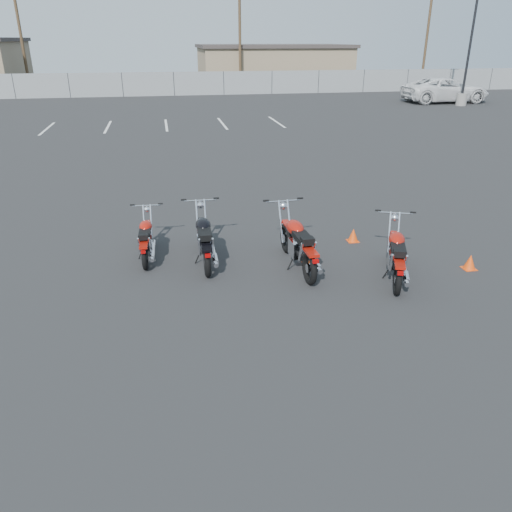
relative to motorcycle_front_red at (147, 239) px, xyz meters
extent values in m
plane|color=black|center=(1.76, -2.44, -0.41)|extent=(120.00, 120.00, 0.00)
torus|color=black|center=(0.02, 0.63, -0.15)|extent=(0.12, 0.52, 0.52)
cylinder|color=silver|center=(0.02, 0.63, -0.15)|extent=(0.09, 0.14, 0.14)
torus|color=black|center=(-0.03, -0.62, -0.15)|extent=(0.12, 0.52, 0.52)
cylinder|color=silver|center=(-0.03, -0.62, -0.15)|extent=(0.09, 0.14, 0.14)
cube|color=black|center=(-0.01, 0.01, -0.11)|extent=(0.12, 0.91, 0.05)
cube|color=silver|center=(-0.01, -0.04, -0.06)|extent=(0.26, 0.34, 0.26)
cylinder|color=silver|center=(-0.01, -0.04, 0.09)|extent=(0.18, 0.22, 0.23)
ellipsoid|color=#A6140A|center=(0.00, 0.16, 0.21)|extent=(0.29, 0.51, 0.22)
cube|color=black|center=(-0.02, -0.25, 0.20)|extent=(0.24, 0.48, 0.09)
cube|color=black|center=(-0.03, -0.47, 0.23)|extent=(0.20, 0.16, 0.10)
cube|color=#A6140A|center=(-0.04, -0.64, 0.12)|extent=(0.17, 0.37, 0.04)
cube|color=#A6140A|center=(0.02, 0.63, 0.12)|extent=(0.12, 0.30, 0.03)
cylinder|color=silver|center=(0.07, -0.49, 0.07)|extent=(0.05, 0.16, 0.34)
cylinder|color=silver|center=(-0.13, -0.48, 0.07)|extent=(0.05, 0.16, 0.34)
cylinder|color=silver|center=(0.12, -0.26, -0.17)|extent=(0.12, 0.95, 0.11)
cylinder|color=silver|center=(0.11, -0.53, -0.15)|extent=(0.12, 0.31, 0.11)
cylinder|color=silver|center=(0.10, 0.73, 0.13)|extent=(0.05, 0.35, 0.68)
cylinder|color=silver|center=(-0.05, 0.74, 0.13)|extent=(0.05, 0.35, 0.68)
sphere|color=silver|center=(0.03, 0.87, 0.35)|extent=(0.14, 0.14, 0.14)
cylinder|color=silver|center=(0.03, 0.89, 0.44)|extent=(0.60, 0.05, 0.03)
cylinder|color=black|center=(0.33, 0.86, 0.47)|extent=(0.10, 0.04, 0.03)
cylinder|color=black|center=(-0.27, 0.89, 0.47)|extent=(0.10, 0.04, 0.03)
cylinder|color=black|center=(-0.13, -0.07, -0.28)|extent=(0.14, 0.03, 0.26)
cube|color=#990505|center=(-0.04, -0.86, 0.07)|extent=(0.09, 0.06, 0.05)
torus|color=black|center=(1.18, 0.30, -0.11)|extent=(0.13, 0.61, 0.60)
cylinder|color=silver|center=(1.18, 0.30, -0.11)|extent=(0.10, 0.16, 0.16)
torus|color=black|center=(1.14, -1.16, -0.11)|extent=(0.13, 0.61, 0.60)
cylinder|color=silver|center=(1.14, -1.16, -0.11)|extent=(0.10, 0.16, 0.16)
cube|color=black|center=(1.16, -0.43, -0.07)|extent=(0.13, 1.06, 0.06)
cube|color=silver|center=(1.16, -0.48, -0.01)|extent=(0.29, 0.39, 0.30)
cylinder|color=silver|center=(1.16, -0.48, 0.18)|extent=(0.21, 0.26, 0.27)
ellipsoid|color=black|center=(1.16, -0.25, 0.32)|extent=(0.32, 0.59, 0.26)
cube|color=black|center=(1.15, -0.73, 0.30)|extent=(0.27, 0.56, 0.10)
cube|color=black|center=(1.15, -0.98, 0.34)|extent=(0.23, 0.19, 0.12)
cube|color=black|center=(1.14, -1.18, 0.21)|extent=(0.19, 0.43, 0.05)
cube|color=black|center=(1.18, 0.30, 0.21)|extent=(0.14, 0.35, 0.04)
cylinder|color=silver|center=(1.27, -1.01, 0.15)|extent=(0.05, 0.19, 0.40)
cylinder|color=silver|center=(1.02, -1.01, 0.15)|extent=(0.05, 0.19, 0.40)
cylinder|color=silver|center=(1.31, -0.74, -0.13)|extent=(0.12, 1.11, 0.13)
cylinder|color=silver|center=(1.30, -1.06, -0.11)|extent=(0.13, 0.36, 0.13)
cylinder|color=silver|center=(1.27, 0.42, 0.22)|extent=(0.05, 0.40, 0.79)
cylinder|color=silver|center=(1.09, 0.42, 0.22)|extent=(0.05, 0.40, 0.79)
sphere|color=silver|center=(1.18, 0.58, 0.48)|extent=(0.16, 0.16, 0.16)
cylinder|color=silver|center=(1.18, 0.60, 0.58)|extent=(0.70, 0.05, 0.03)
cylinder|color=black|center=(1.53, 0.57, 0.62)|extent=(0.12, 0.04, 0.04)
cylinder|color=black|center=(0.83, 0.59, 0.62)|extent=(0.12, 0.04, 0.04)
cylinder|color=black|center=(1.02, -0.53, -0.26)|extent=(0.16, 0.03, 0.30)
cube|color=#990505|center=(1.13, -1.44, 0.15)|extent=(0.10, 0.06, 0.06)
torus|color=black|center=(2.91, -0.28, -0.09)|extent=(0.14, 0.64, 0.64)
cylinder|color=silver|center=(2.91, -0.28, -0.09)|extent=(0.11, 0.17, 0.17)
torus|color=black|center=(2.97, -1.82, -0.09)|extent=(0.14, 0.64, 0.64)
cylinder|color=silver|center=(2.97, -1.82, -0.09)|extent=(0.11, 0.17, 0.17)
cube|color=black|center=(2.94, -1.05, -0.05)|extent=(0.15, 1.12, 0.06)
cube|color=silver|center=(2.94, -1.11, 0.02)|extent=(0.31, 0.42, 0.32)
cylinder|color=silver|center=(2.94, -1.11, 0.21)|extent=(0.22, 0.27, 0.28)
ellipsoid|color=#A6140A|center=(2.93, -0.86, 0.36)|extent=(0.35, 0.63, 0.27)
cube|color=black|center=(2.95, -1.37, 0.34)|extent=(0.30, 0.60, 0.11)
cube|color=black|center=(2.96, -1.64, 0.38)|extent=(0.24, 0.20, 0.13)
cube|color=#A6140A|center=(2.97, -1.85, 0.25)|extent=(0.21, 0.45, 0.05)
cube|color=#A6140A|center=(2.91, -0.28, 0.25)|extent=(0.15, 0.37, 0.04)
cylinder|color=silver|center=(3.09, -1.66, 0.18)|extent=(0.06, 0.20, 0.42)
cylinder|color=silver|center=(2.84, -1.67, 0.18)|extent=(0.06, 0.20, 0.42)
cylinder|color=silver|center=(3.12, -1.37, -0.11)|extent=(0.14, 1.18, 0.14)
cylinder|color=silver|center=(3.14, -1.71, -0.09)|extent=(0.14, 0.38, 0.14)
cylinder|color=silver|center=(3.00, -0.15, 0.25)|extent=(0.06, 0.43, 0.84)
cylinder|color=silver|center=(2.81, -0.16, 0.25)|extent=(0.06, 0.43, 0.84)
sphere|color=silver|center=(2.90, 0.02, 0.53)|extent=(0.18, 0.18, 0.17)
cylinder|color=silver|center=(2.90, 0.04, 0.64)|extent=(0.75, 0.06, 0.03)
cylinder|color=black|center=(3.27, 0.03, 0.68)|extent=(0.13, 0.04, 0.04)
cylinder|color=black|center=(2.53, 0.00, 0.68)|extent=(0.13, 0.04, 0.04)
cylinder|color=black|center=(2.80, -1.17, -0.25)|extent=(0.17, 0.03, 0.32)
cube|color=#990505|center=(2.98, -2.12, 0.18)|extent=(0.11, 0.07, 0.06)
torus|color=black|center=(4.91, -1.19, -0.11)|extent=(0.31, 0.59, 0.59)
cylinder|color=silver|center=(4.91, -1.19, -0.11)|extent=(0.15, 0.18, 0.16)
torus|color=black|center=(4.39, -2.52, -0.11)|extent=(0.31, 0.59, 0.59)
cylinder|color=silver|center=(4.39, -2.52, -0.11)|extent=(0.15, 0.18, 0.16)
cube|color=black|center=(4.65, -1.85, -0.07)|extent=(0.46, 1.00, 0.06)
cube|color=silver|center=(4.63, -1.90, -0.01)|extent=(0.39, 0.45, 0.29)
cylinder|color=silver|center=(4.63, -1.90, 0.16)|extent=(0.27, 0.30, 0.26)
ellipsoid|color=#A6140A|center=(4.71, -1.69, 0.30)|extent=(0.49, 0.64, 0.25)
cube|color=black|center=(4.54, -2.13, 0.28)|extent=(0.43, 0.60, 0.10)
cube|color=black|center=(4.45, -2.36, 0.32)|extent=(0.27, 0.24, 0.12)
cube|color=#A6140A|center=(4.38, -2.53, 0.20)|extent=(0.31, 0.45, 0.05)
cube|color=#A6140A|center=(4.91, -1.19, 0.20)|extent=(0.24, 0.36, 0.04)
cylinder|color=silver|center=(4.55, -2.42, 0.13)|extent=(0.11, 0.19, 0.39)
cylinder|color=silver|center=(4.33, -2.34, 0.13)|extent=(0.11, 0.19, 0.39)
cylinder|color=silver|center=(4.69, -2.18, -0.13)|extent=(0.47, 1.04, 0.13)
cylinder|color=silver|center=(4.57, -2.48, -0.11)|extent=(0.24, 0.37, 0.13)
cylinder|color=silver|center=(5.03, -1.11, 0.20)|extent=(0.18, 0.38, 0.77)
cylinder|color=silver|center=(4.87, -1.05, 0.20)|extent=(0.18, 0.38, 0.77)
sphere|color=silver|center=(5.01, -0.93, 0.46)|extent=(0.20, 0.20, 0.16)
cylinder|color=silver|center=(5.01, -0.91, 0.55)|extent=(0.65, 0.28, 0.03)
cylinder|color=black|center=(5.33, -1.06, 0.59)|extent=(0.12, 0.08, 0.04)
cylinder|color=black|center=(4.69, -0.81, 0.59)|extent=(0.12, 0.08, 0.04)
cylinder|color=black|center=(4.49, -1.89, -0.26)|extent=(0.15, 0.08, 0.29)
cube|color=#990505|center=(4.29, -2.77, 0.13)|extent=(0.11, 0.09, 0.06)
cone|color=#F4470C|center=(4.55, 0.05, -0.25)|extent=(0.23, 0.23, 0.29)
cube|color=#F4470C|center=(4.55, 0.05, -0.40)|extent=(0.25, 0.25, 0.01)
cone|color=#F4470C|center=(6.29, -1.78, -0.25)|extent=(0.23, 0.23, 0.29)
cube|color=#F4470C|center=(6.29, -1.78, -0.40)|extent=(0.25, 0.25, 0.01)
cone|color=#F4470C|center=(3.24, -0.99, -0.23)|extent=(0.26, 0.26, 0.33)
cube|color=#F4470C|center=(3.24, -0.99, -0.40)|extent=(0.28, 0.28, 0.01)
cylinder|color=gray|center=(20.80, 22.40, -0.01)|extent=(0.70, 0.70, 0.80)
cylinder|color=black|center=(20.80, 22.40, 5.77)|extent=(0.16, 0.16, 10.75)
cube|color=gray|center=(1.76, 32.56, 0.49)|extent=(80.00, 0.04, 1.80)
cylinder|color=black|center=(-10.24, 32.56, 0.49)|extent=(0.06, 0.06, 1.80)
cylinder|color=black|center=(-6.24, 32.56, 0.49)|extent=(0.06, 0.06, 1.80)
cylinder|color=black|center=(-2.24, 32.56, 0.49)|extent=(0.06, 0.06, 1.80)
cylinder|color=black|center=(1.76, 32.56, 0.49)|extent=(0.06, 0.06, 1.80)
cylinder|color=black|center=(5.76, 32.56, 0.49)|extent=(0.06, 0.06, 1.80)
cylinder|color=black|center=(9.76, 32.56, 0.49)|extent=(0.06, 0.06, 1.80)
cylinder|color=black|center=(13.76, 32.56, 0.49)|extent=(0.06, 0.06, 1.80)
cylinder|color=black|center=(17.76, 32.56, 0.49)|extent=(0.06, 0.06, 1.80)
cylinder|color=black|center=(21.76, 32.56, 0.49)|extent=(0.06, 0.06, 1.80)
cylinder|color=black|center=(25.76, 32.56, 0.49)|extent=(0.06, 0.06, 1.80)
cylinder|color=black|center=(29.76, 32.56, 0.49)|extent=(0.06, 0.06, 1.80)
cube|color=#8B7759|center=(11.76, 41.56, 1.29)|extent=(14.00, 9.00, 3.40)
cube|color=#403835|center=(11.76, 41.56, 3.14)|extent=(14.40, 9.40, 0.30)
cylinder|color=#402E1E|center=(-10.24, 37.56, 4.09)|extent=(0.24, 0.24, 9.00)
cylinder|color=#402E1E|center=(7.76, 36.56, 4.09)|extent=(0.24, 0.24, 9.00)
cylinder|color=#402E1E|center=(25.76, 37.56, 4.09)|extent=(0.24, 0.24, 9.00)
cube|color=silver|center=(-5.24, 17.56, -0.40)|extent=(0.12, 4.00, 0.01)
cube|color=silver|center=(-2.24, 17.56, -0.40)|extent=(0.12, 4.00, 0.01)
cube|color=silver|center=(0.76, 17.56, -0.40)|extent=(0.12, 4.00, 0.01)
cube|color=silver|center=(3.76, 17.56, -0.40)|extent=(0.12, 4.00, 0.01)
cube|color=silver|center=(6.76, 17.56, -0.40)|extent=(0.12, 4.00, 0.01)
imported|color=white|center=(20.65, 24.33, 0.92)|extent=(2.81, 6.99, 2.66)
camera|label=1|loc=(0.46, -9.84, 3.80)|focal=35.00mm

